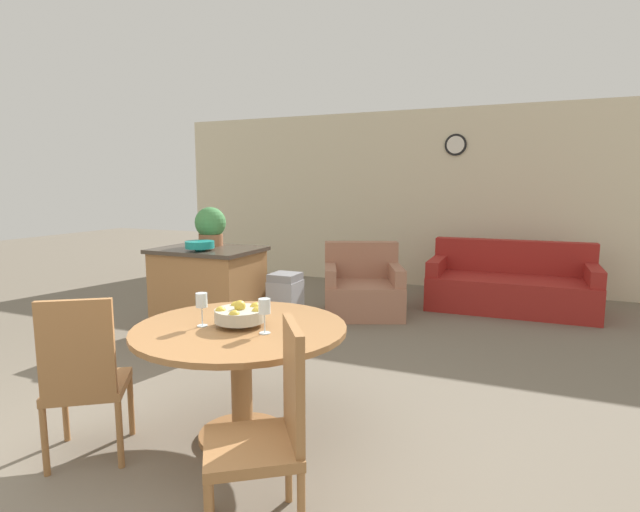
# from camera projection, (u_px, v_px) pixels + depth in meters

# --- Properties ---
(ground_plane) EXTENTS (24.00, 24.00, 0.00)m
(ground_plane) POSITION_uv_depth(u_px,v_px,m) (125.00, 499.00, 2.52)
(ground_plane) COLOR #706656
(wall_back) EXTENTS (8.00, 0.09, 2.70)m
(wall_back) POSITION_uv_depth(u_px,v_px,m) (409.00, 199.00, 7.77)
(wall_back) COLOR beige
(wall_back) RESTS_ON ground_plane
(dining_table) EXTENTS (1.30, 1.30, 0.73)m
(dining_table) POSITION_uv_depth(u_px,v_px,m) (241.00, 352.00, 3.05)
(dining_table) COLOR #9E6B3D
(dining_table) RESTS_ON ground_plane
(dining_chair_near_left) EXTENTS (0.59, 0.59, 0.97)m
(dining_chair_near_left) POSITION_uv_depth(u_px,v_px,m) (84.00, 375.00, 2.80)
(dining_chair_near_left) COLOR #9E6B3D
(dining_chair_near_left) RESTS_ON ground_plane
(dining_chair_near_right) EXTENTS (0.59, 0.59, 0.97)m
(dining_chair_near_right) POSITION_uv_depth(u_px,v_px,m) (270.00, 424.00, 2.22)
(dining_chair_near_right) COLOR #9E6B3D
(dining_chair_near_right) RESTS_ON ground_plane
(fruit_bowl) EXTENTS (0.31, 0.31, 0.16)m
(fruit_bowl) POSITION_uv_depth(u_px,v_px,m) (240.00, 314.00, 3.02)
(fruit_bowl) COLOR #B7B29E
(fruit_bowl) RESTS_ON dining_table
(wine_glass_left) EXTENTS (0.07, 0.07, 0.21)m
(wine_glass_left) POSITION_uv_depth(u_px,v_px,m) (202.00, 302.00, 3.00)
(wine_glass_left) COLOR silver
(wine_glass_left) RESTS_ON dining_table
(wine_glass_right) EXTENTS (0.07, 0.07, 0.21)m
(wine_glass_right) POSITION_uv_depth(u_px,v_px,m) (264.00, 308.00, 2.85)
(wine_glass_right) COLOR silver
(wine_glass_right) RESTS_ON dining_table
(kitchen_island) EXTENTS (1.07, 0.80, 0.92)m
(kitchen_island) POSITION_uv_depth(u_px,v_px,m) (209.00, 291.00, 5.29)
(kitchen_island) COLOR #9E6B3D
(kitchen_island) RESTS_ON ground_plane
(teal_bowl) EXTENTS (0.29, 0.29, 0.10)m
(teal_bowl) POSITION_uv_depth(u_px,v_px,m) (200.00, 245.00, 5.02)
(teal_bowl) COLOR teal
(teal_bowl) RESTS_ON kitchen_island
(potted_plant) EXTENTS (0.33, 0.33, 0.42)m
(potted_plant) POSITION_uv_depth(u_px,v_px,m) (210.00, 226.00, 5.40)
(potted_plant) COLOR #A36642
(potted_plant) RESTS_ON kitchen_island
(trash_bin) EXTENTS (0.30, 0.31, 0.66)m
(trash_bin) POSITION_uv_depth(u_px,v_px,m) (285.00, 305.00, 5.22)
(trash_bin) COLOR #9E9EA3
(trash_bin) RESTS_ON ground_plane
(couch) EXTENTS (2.01, 1.01, 0.85)m
(couch) POSITION_uv_depth(u_px,v_px,m) (510.00, 286.00, 6.34)
(couch) COLOR maroon
(couch) RESTS_ON ground_plane
(armchair) EXTENTS (1.20, 1.19, 0.85)m
(armchair) POSITION_uv_depth(u_px,v_px,m) (362.00, 290.00, 6.12)
(armchair) COLOR #A87056
(armchair) RESTS_ON ground_plane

